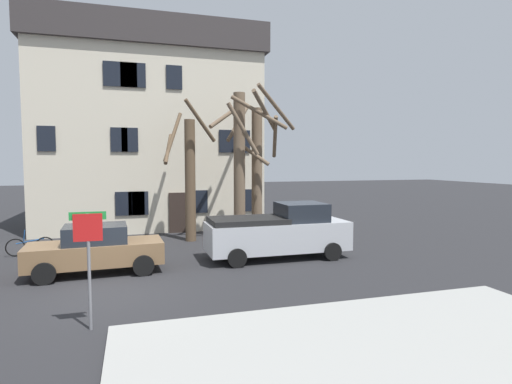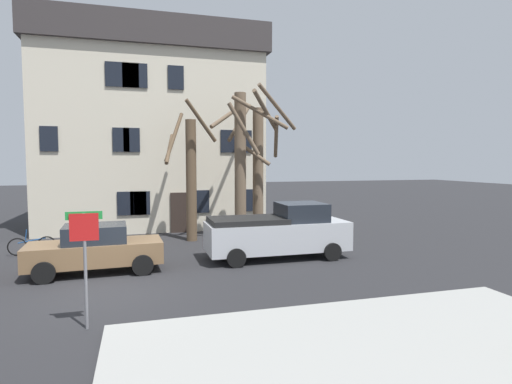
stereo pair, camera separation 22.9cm
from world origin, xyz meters
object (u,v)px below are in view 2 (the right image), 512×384
building_main (152,129)px  street_sign_pole (85,247)px  tree_bare_far (259,164)px  car_brown_sedan (96,249)px  bicycle_leaning (32,246)px  pickup_truck_silver (279,232)px  tree_bare_mid (241,162)px  tree_bare_near (190,174)px

building_main → street_sign_pole: 16.52m
street_sign_pole → tree_bare_far: bearing=54.7°
car_brown_sedan → bicycle_leaning: (-2.72, 3.53, -0.44)m
tree_bare_far → bicycle_leaning: 10.32m
tree_bare_far → pickup_truck_silver: 5.03m
pickup_truck_silver → bicycle_leaning: pickup_truck_silver is taller
tree_bare_mid → car_brown_sedan: size_ratio=1.57×
tree_bare_far → car_brown_sedan: size_ratio=1.64×
tree_bare_near → bicycle_leaning: bearing=-169.0°
car_brown_sedan → bicycle_leaning: car_brown_sedan is taller
tree_bare_mid → tree_bare_far: bearing=27.1°
tree_bare_mid → tree_bare_far: size_ratio=0.96×
building_main → tree_bare_near: size_ratio=1.92×
tree_bare_mid → bicycle_leaning: 9.36m
car_brown_sedan → pickup_truck_silver: bearing=2.8°
tree_bare_far → street_sign_pole: (-6.75, -9.55, -1.77)m
building_main → car_brown_sedan: (-2.26, -11.01, -4.85)m
pickup_truck_silver → car_brown_sedan: bearing=-177.2°
tree_bare_near → tree_bare_far: bearing=-3.2°
car_brown_sedan → tree_bare_mid: bearing=34.2°
car_brown_sedan → pickup_truck_silver: (6.57, 0.32, 0.21)m
car_brown_sedan → street_sign_pole: 5.05m
pickup_truck_silver → tree_bare_far: bearing=84.0°
street_sign_pole → pickup_truck_silver: bearing=39.9°
pickup_truck_silver → street_sign_pole: size_ratio=2.07×
tree_bare_far → car_brown_sedan: 8.85m
building_main → tree_bare_near: bearing=-76.7°
tree_bare_mid → bicycle_leaning: tree_bare_mid is taller
tree_bare_mid → street_sign_pole: bearing=-122.5°
tree_bare_near → car_brown_sedan: 6.49m
tree_bare_near → tree_bare_mid: 2.46m
bicycle_leaning → tree_bare_mid: bearing=3.7°
building_main → tree_bare_far: 8.24m
building_main → tree_bare_mid: bearing=-61.5°
tree_bare_far → car_brown_sedan: bearing=-146.7°
street_sign_pole → tree_bare_mid: bearing=57.5°
tree_bare_near → street_sign_pole: (-3.46, -9.73, -1.27)m
tree_bare_near → car_brown_sedan: (-3.72, -4.79, -2.31)m
building_main → tree_bare_far: (4.76, -6.40, -2.05)m
car_brown_sedan → bicycle_leaning: bearing=127.6°
building_main → pickup_truck_silver: bearing=-68.0°
tree_bare_near → tree_bare_far: 3.34m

